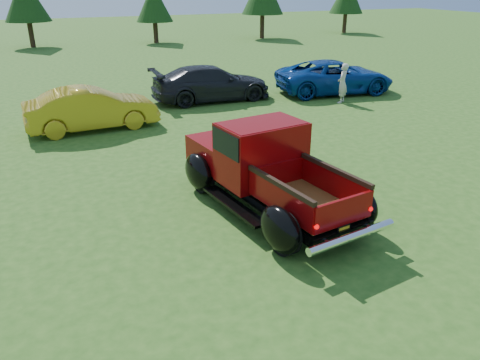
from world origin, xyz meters
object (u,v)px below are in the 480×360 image
(pickup_truck, at_px, (261,166))
(show_car_yellow, at_px, (92,109))
(show_car_grey, at_px, (211,83))
(show_car_blue, at_px, (335,77))
(tree_mid_right, at_px, (154,3))
(spectator, at_px, (343,83))

(pickup_truck, relative_size, show_car_yellow, 1.23)
(pickup_truck, height_order, show_car_grey, pickup_truck)
(pickup_truck, bearing_deg, show_car_grey, 67.90)
(pickup_truck, xyz_separation_m, show_car_blue, (7.70, 8.67, -0.17))
(tree_mid_right, bearing_deg, show_car_yellow, -108.82)
(show_car_blue, bearing_deg, show_car_grey, 89.41)
(show_car_grey, xyz_separation_m, show_car_blue, (5.42, -0.81, 0.00))
(pickup_truck, relative_size, show_car_blue, 1.02)
(pickup_truck, bearing_deg, tree_mid_right, 72.12)
(show_car_grey, bearing_deg, show_car_blue, -97.76)
(show_car_blue, bearing_deg, show_car_yellow, 105.87)
(show_car_grey, xyz_separation_m, spectator, (4.70, -2.42, 0.08))
(pickup_truck, bearing_deg, spectator, 36.75)
(tree_mid_right, distance_m, show_car_grey, 20.02)
(pickup_truck, xyz_separation_m, show_car_grey, (2.28, 9.48, -0.17))
(show_car_grey, relative_size, show_car_blue, 0.96)
(show_car_blue, relative_size, spectator, 3.25)
(show_car_grey, bearing_deg, show_car_yellow, 115.14)
(show_car_yellow, relative_size, show_car_grey, 0.87)
(tree_mid_right, height_order, show_car_blue, tree_mid_right)
(show_car_yellow, xyz_separation_m, show_car_grey, (5.00, 2.27, 0.01))
(show_car_yellow, bearing_deg, pickup_truck, -162.48)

